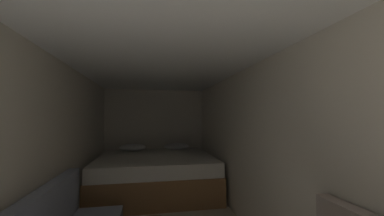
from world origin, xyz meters
name	(u,v)px	position (x,y,z in m)	size (l,w,h in m)	color
wall_back	(155,134)	(0.00, 4.69, 1.03)	(2.35, 0.05, 2.06)	beige
wall_left	(50,154)	(-1.15, 1.96, 1.03)	(0.05, 5.42, 2.06)	beige
wall_right	(254,148)	(1.15, 1.96, 1.03)	(0.05, 5.42, 2.06)	beige
ceiling_slab	(161,60)	(0.00, 1.96, 2.09)	(2.35, 5.42, 0.05)	white
bed	(156,174)	(0.00, 3.69, 0.35)	(2.13, 1.88, 0.84)	olive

